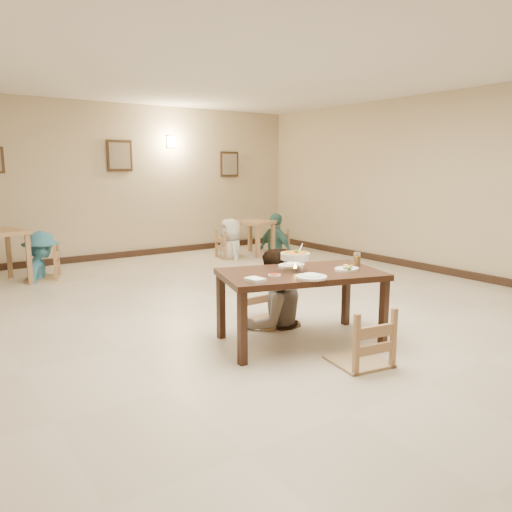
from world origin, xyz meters
TOP-DOWN VIEW (x-y plane):
  - floor at (0.00, 0.00)m, footprint 10.00×10.00m
  - ceiling at (0.00, 0.00)m, footprint 10.00×10.00m
  - wall_back at (0.00, 5.00)m, footprint 10.00×0.00m
  - wall_right at (4.00, 0.00)m, footprint 0.00×10.00m
  - baseboard_back at (0.00, 4.97)m, footprint 8.00×0.06m
  - baseboard_right at (3.97, 0.00)m, footprint 0.06×10.00m
  - picture_b at (0.10, 4.96)m, footprint 0.50×0.04m
  - picture_c at (2.60, 4.96)m, footprint 0.45×0.04m
  - wall_sconce at (1.20, 4.96)m, footprint 0.16×0.05m
  - main_table at (-0.19, -0.84)m, footprint 1.77×1.31m
  - chair_far at (-0.04, -0.13)m, footprint 0.50×0.50m
  - chair_near at (-0.10, -1.58)m, footprint 0.48×0.48m
  - main_diner at (-0.05, -0.19)m, footprint 0.85×0.66m
  - curry_warmer at (-0.23, -0.80)m, footprint 0.33×0.29m
  - rice_plate_far at (-0.11, -0.59)m, footprint 0.30×0.30m
  - rice_plate_near at (-0.31, -1.14)m, footprint 0.30×0.30m
  - fried_plate at (0.23, -1.06)m, footprint 0.27×0.27m
  - chili_dish at (-0.55, -0.88)m, footprint 0.12×0.12m
  - napkin_cutlery at (-0.82, -0.94)m, footprint 0.17×0.27m
  - drink_glass at (0.48, -0.96)m, footprint 0.07×0.07m
  - bg_table_right at (2.43, 3.77)m, footprint 0.90×0.90m
  - bg_chair_lr at (-1.68, 3.82)m, footprint 0.50×0.50m
  - bg_chair_rl at (1.85, 3.73)m, footprint 0.48×0.48m
  - bg_chair_rr at (3.02, 3.78)m, footprint 0.43×0.43m
  - bg_diner_b at (-1.68, 3.82)m, footprint 0.94×1.15m
  - bg_diner_c at (1.85, 3.73)m, footprint 0.65×0.85m
  - bg_diner_d at (3.02, 3.78)m, footprint 0.51×1.01m

SIDE VIEW (x-z plane):
  - floor at x=0.00m, z-range 0.00..0.00m
  - baseboard_back at x=0.00m, z-range 0.00..0.12m
  - baseboard_right at x=3.97m, z-range 0.00..0.12m
  - bg_chair_rr at x=3.02m, z-range 0.00..0.92m
  - chair_near at x=-0.10m, z-range 0.00..1.02m
  - bg_chair_rl at x=1.85m, z-range 0.00..1.03m
  - bg_chair_lr at x=-1.68m, z-range 0.00..1.06m
  - chair_far at x=-0.04m, z-range 0.00..1.07m
  - bg_table_right at x=2.43m, z-range 0.21..0.91m
  - main_table at x=-0.19m, z-range 0.29..1.03m
  - chili_dish at x=-0.55m, z-range 0.74..0.77m
  - rice_plate_near at x=-0.31m, z-range 0.72..0.79m
  - rice_plate_far at x=-0.11m, z-range 0.72..0.79m
  - napkin_cutlery at x=-0.82m, z-range 0.74..0.77m
  - fried_plate at x=0.23m, z-range 0.73..0.79m
  - bg_diner_b at x=-1.68m, z-range 0.00..1.55m
  - bg_diner_c at x=1.85m, z-range 0.00..1.56m
  - drink_glass at x=0.48m, z-range 0.74..0.88m
  - bg_diner_d at x=3.02m, z-range 0.00..1.66m
  - main_diner at x=-0.05m, z-range 0.00..1.75m
  - curry_warmer at x=-0.23m, z-range 0.76..1.03m
  - wall_back at x=0.00m, z-range -3.50..6.50m
  - wall_right at x=4.00m, z-range -3.50..6.50m
  - picture_c at x=2.60m, z-range 1.57..2.12m
  - picture_b at x=0.10m, z-range 1.70..2.30m
  - wall_sconce at x=1.20m, z-range 2.19..2.41m
  - ceiling at x=0.00m, z-range 3.00..3.00m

